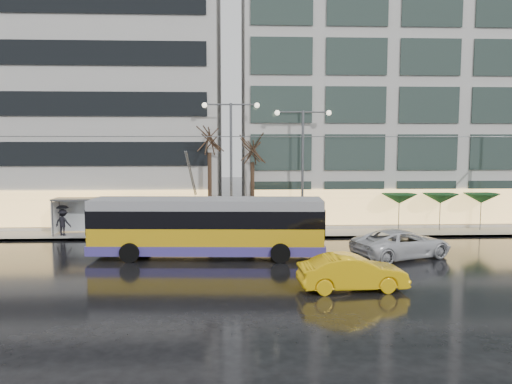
{
  "coord_description": "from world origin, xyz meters",
  "views": [
    {
      "loc": [
        2.13,
        -23.88,
        6.42
      ],
      "look_at": [
        3.47,
        5.0,
        3.57
      ],
      "focal_mm": 35.0,
      "sensor_mm": 36.0,
      "label": 1
    }
  ],
  "objects": [
    {
      "name": "ground",
      "position": [
        0.0,
        0.0,
        0.0
      ],
      "size": [
        140.0,
        140.0,
        0.0
      ],
      "primitive_type": "plane",
      "color": "black",
      "rests_on": "ground"
    },
    {
      "name": "sidewalk",
      "position": [
        2.0,
        14.0,
        0.07
      ],
      "size": [
        80.0,
        10.0,
        0.15
      ],
      "primitive_type": "cube",
      "color": "gray",
      "rests_on": "ground"
    },
    {
      "name": "kerb",
      "position": [
        2.0,
        9.05,
        0.07
      ],
      "size": [
        80.0,
        0.1,
        0.15
      ],
      "primitive_type": "cube",
      "color": "slate",
      "rests_on": "ground"
    },
    {
      "name": "building_left",
      "position": [
        -16.0,
        19.0,
        11.15
      ],
      "size": [
        34.0,
        14.0,
        22.0
      ],
      "primitive_type": "cube",
      "color": "#B2AFAA",
      "rests_on": "sidewalk"
    },
    {
      "name": "building_right",
      "position": [
        19.0,
        19.0,
        12.65
      ],
      "size": [
        32.0,
        14.0,
        25.0
      ],
      "primitive_type": "cube",
      "color": "#B2AFAA",
      "rests_on": "sidewalk"
    },
    {
      "name": "trolleybus",
      "position": [
        0.68,
        3.88,
        1.62
      ],
      "size": [
        13.06,
        5.38,
        6.0
      ],
      "color": "gold",
      "rests_on": "ground"
    },
    {
      "name": "catenary",
      "position": [
        1.0,
        7.94,
        4.25
      ],
      "size": [
        42.24,
        5.12,
        7.0
      ],
      "color": "#595B60",
      "rests_on": "ground"
    },
    {
      "name": "bus_shelter",
      "position": [
        -8.38,
        10.69,
        1.96
      ],
      "size": [
        4.2,
        1.6,
        2.51
      ],
      "color": "#595B60",
      "rests_on": "sidewalk"
    },
    {
      "name": "street_lamp_near",
      "position": [
        2.0,
        10.8,
        5.99
      ],
      "size": [
        3.96,
        0.36,
        9.03
      ],
      "color": "#595B60",
      "rests_on": "sidewalk"
    },
    {
      "name": "street_lamp_far",
      "position": [
        7.0,
        10.8,
        5.71
      ],
      "size": [
        3.96,
        0.36,
        8.53
      ],
      "color": "#595B60",
      "rests_on": "sidewalk"
    },
    {
      "name": "tree_a",
      "position": [
        0.5,
        11.0,
        7.09
      ],
      "size": [
        3.2,
        3.2,
        8.4
      ],
      "color": "black",
      "rests_on": "sidewalk"
    },
    {
      "name": "tree_b",
      "position": [
        3.5,
        11.2,
        6.4
      ],
      "size": [
        3.2,
        3.2,
        7.7
      ],
      "color": "black",
      "rests_on": "sidewalk"
    },
    {
      "name": "parasol_a",
      "position": [
        14.0,
        11.0,
        2.45
      ],
      "size": [
        2.5,
        2.5,
        2.65
      ],
      "color": "#595B60",
      "rests_on": "sidewalk"
    },
    {
      "name": "parasol_b",
      "position": [
        17.0,
        11.0,
        2.45
      ],
      "size": [
        2.5,
        2.5,
        2.65
      ],
      "color": "#595B60",
      "rests_on": "sidewalk"
    },
    {
      "name": "parasol_c",
      "position": [
        20.0,
        11.0,
        2.45
      ],
      "size": [
        2.5,
        2.5,
        2.65
      ],
      "color": "#595B60",
      "rests_on": "sidewalk"
    },
    {
      "name": "taxi_b",
      "position": [
        7.33,
        -2.74,
        0.78
      ],
      "size": [
        4.8,
        1.93,
        1.55
      ],
      "primitive_type": "imported",
      "rotation": [
        0.0,
        0.0,
        1.63
      ],
      "color": "yellow",
      "rests_on": "ground"
    },
    {
      "name": "sedan_silver",
      "position": [
        11.58,
        3.25,
        0.8
      ],
      "size": [
        6.34,
        4.58,
        1.6
      ],
      "primitive_type": "imported",
      "rotation": [
        0.0,
        0.0,
        1.94
      ],
      "color": "silver",
      "rests_on": "ground"
    },
    {
      "name": "pedestrian_a",
      "position": [
        -4.27,
        9.4,
        1.61
      ],
      "size": [
        1.16,
        1.17,
        2.19
      ],
      "color": "black",
      "rests_on": "sidewalk"
    },
    {
      "name": "pedestrian_b",
      "position": [
        -6.78,
        11.33,
        1.01
      ],
      "size": [
        0.93,
        0.77,
        1.71
      ],
      "color": "black",
      "rests_on": "sidewalk"
    },
    {
      "name": "pedestrian_c",
      "position": [
        -9.43,
        10.17,
        1.27
      ],
      "size": [
        1.31,
        1.04,
        2.11
      ],
      "color": "black",
      "rests_on": "sidewalk"
    }
  ]
}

